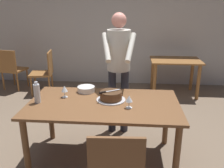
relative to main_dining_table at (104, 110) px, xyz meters
The scene contains 13 objects.
ground_plane 0.65m from the main_dining_table, ahead, with size 14.00×14.00×0.00m, color #7A6651.
back_wall 3.13m from the main_dining_table, 90.00° to the left, with size 10.00×0.12×2.70m, color beige.
main_dining_table is the anchor object (origin of this frame).
cake_on_platter 0.19m from the main_dining_table, 44.61° to the left, with size 0.34×0.34×0.11m.
cake_knife 0.22m from the main_dining_table, 65.12° to the left, with size 0.24×0.16×0.02m.
plate_stack 0.45m from the main_dining_table, 128.23° to the left, with size 0.22×0.22×0.07m.
wine_glass_near 0.38m from the main_dining_table, 22.77° to the right, with size 0.08×0.08×0.14m.
wine_glass_far 0.54m from the main_dining_table, 165.30° to the left, with size 0.08×0.08×0.14m.
water_bottle 0.78m from the main_dining_table, behind, with size 0.07×0.07×0.25m.
person_cutting_cake 0.82m from the main_dining_table, 79.29° to the left, with size 0.47×0.56×1.72m.
background_table 2.65m from the main_dining_table, 62.90° to the left, with size 1.00×0.70×0.74m.
background_chair_0 2.65m from the main_dining_table, 124.41° to the left, with size 0.51×0.51×0.90m.
background_chair_1 3.29m from the main_dining_table, 134.23° to the left, with size 0.51×0.51×0.90m.
Camera 1 is at (0.30, -2.53, 1.83)m, focal length 38.57 mm.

